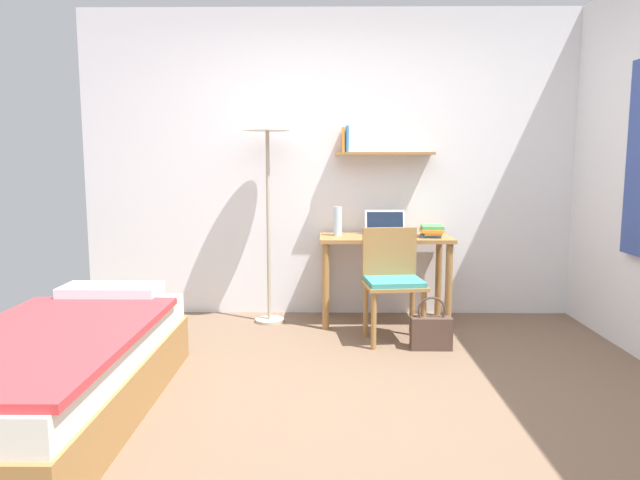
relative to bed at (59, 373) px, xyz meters
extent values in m
plane|color=brown|center=(1.50, 0.14, -0.24)|extent=(5.28, 5.28, 0.00)
cube|color=white|center=(1.50, 2.16, 1.06)|extent=(4.40, 0.05, 2.60)
cube|color=#9E703D|center=(1.87, 2.03, 1.16)|extent=(0.82, 0.22, 0.02)
cube|color=orange|center=(1.53, 2.05, 1.27)|extent=(0.02, 0.15, 0.20)
cube|color=#3384C6|center=(1.56, 2.05, 1.28)|extent=(0.02, 0.15, 0.22)
cube|color=#384C93|center=(3.46, 1.03, 1.11)|extent=(0.03, 0.28, 1.29)
cube|color=#9E703D|center=(0.00, -0.01, -0.10)|extent=(0.87, 1.98, 0.28)
cube|color=silver|center=(0.00, -0.01, 0.12)|extent=(0.84, 1.92, 0.16)
cube|color=#DB383D|center=(0.00, -0.13, 0.22)|extent=(0.89, 1.62, 0.04)
cube|color=white|center=(0.00, 0.76, 0.25)|extent=(0.61, 0.28, 0.10)
cube|color=#9E703D|center=(1.87, 1.84, 0.47)|extent=(1.07, 0.51, 0.03)
cylinder|color=#9E703D|center=(1.38, 1.63, 0.11)|extent=(0.06, 0.06, 0.69)
cylinder|color=#9E703D|center=(2.35, 1.63, 0.11)|extent=(0.06, 0.06, 0.69)
cylinder|color=#9E703D|center=(1.38, 2.04, 0.11)|extent=(0.06, 0.06, 0.69)
cylinder|color=#9E703D|center=(2.35, 2.04, 0.11)|extent=(0.06, 0.06, 0.69)
cube|color=#9E703D|center=(1.88, 1.30, 0.19)|extent=(0.47, 0.43, 0.03)
cube|color=teal|center=(1.88, 1.30, 0.22)|extent=(0.43, 0.39, 0.04)
cube|color=#9E703D|center=(1.86, 1.47, 0.42)|extent=(0.41, 0.08, 0.36)
cylinder|color=#9E703D|center=(1.72, 1.13, -0.03)|extent=(0.04, 0.04, 0.41)
cylinder|color=#9E703D|center=(2.08, 1.17, -0.03)|extent=(0.04, 0.04, 0.41)
cylinder|color=#9E703D|center=(1.69, 1.43, -0.03)|extent=(0.04, 0.04, 0.41)
cylinder|color=#9E703D|center=(2.04, 1.48, -0.03)|extent=(0.04, 0.04, 0.41)
cylinder|color=#B2A893|center=(0.91, 1.84, -0.23)|extent=(0.24, 0.24, 0.02)
cylinder|color=#B2A893|center=(0.91, 1.84, 0.56)|extent=(0.03, 0.03, 1.55)
cone|color=silver|center=(0.91, 1.84, 1.44)|extent=(0.39, 0.39, 0.22)
cube|color=#B7BABF|center=(1.88, 1.88, 0.49)|extent=(0.34, 0.21, 0.01)
cube|color=#B7BABF|center=(1.88, 1.96, 0.59)|extent=(0.33, 0.07, 0.19)
cube|color=black|center=(1.88, 1.95, 0.59)|extent=(0.30, 0.06, 0.16)
cylinder|color=silver|center=(1.48, 1.87, 0.60)|extent=(0.07, 0.07, 0.24)
cube|color=#3384C6|center=(2.23, 1.81, 0.49)|extent=(0.16, 0.20, 0.02)
cube|color=orange|center=(2.24, 1.80, 0.51)|extent=(0.14, 0.21, 0.02)
cube|color=orange|center=(2.24, 1.79, 0.54)|extent=(0.20, 0.24, 0.03)
cube|color=#4CA856|center=(2.24, 1.81, 0.56)|extent=(0.19, 0.24, 0.03)
cube|color=#4C382D|center=(2.13, 1.13, -0.12)|extent=(0.29, 0.11, 0.23)
torus|color=#4C382D|center=(2.13, 1.13, 0.04)|extent=(0.20, 0.02, 0.20)
camera|label=1|loc=(1.38, -2.85, 1.08)|focal=32.45mm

